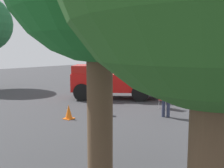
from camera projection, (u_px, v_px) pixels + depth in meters
name	position (u px, v px, depth m)	size (l,w,h in m)	color
ground_plane	(122.00, 98.00, 17.08)	(60.00, 60.00, 0.00)	#333335
vintage_fire_truck	(116.00, 79.00, 16.75)	(6.10, 5.22, 2.59)	black
classic_hot_rod	(105.00, 75.00, 24.05)	(4.69, 2.90, 1.46)	black
lawn_chair_near_truck	(96.00, 102.00, 12.71)	(0.68, 0.68, 1.02)	#B7BABF
lawn_chair_by_car	(167.00, 98.00, 13.74)	(0.60, 0.61, 1.02)	#B7BABF
spectator_seated	(97.00, 99.00, 12.82)	(0.61, 0.65, 1.29)	#383842
spectator_standing	(166.00, 96.00, 12.05)	(0.62, 0.41, 1.68)	#2D334C
traffic_cone	(69.00, 112.00, 11.79)	(0.40, 0.40, 0.64)	orange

